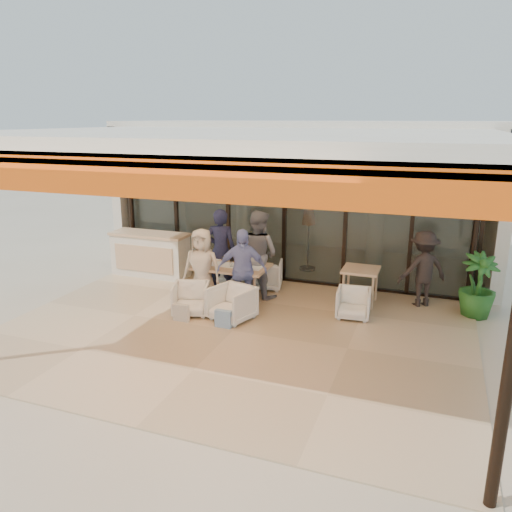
{
  "coord_description": "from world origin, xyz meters",
  "views": [
    {
      "loc": [
        3.15,
        -7.38,
        3.6
      ],
      "look_at": [
        0.1,
        0.9,
        1.15
      ],
      "focal_mm": 35.0,
      "sensor_mm": 36.0,
      "label": 1
    }
  ],
  "objects_px": {
    "chair_near_right": "(232,302)",
    "diner_grey": "(258,254)",
    "dining_table": "(231,268)",
    "diner_cream": "(202,268)",
    "side_table": "(361,274)",
    "diner_navy": "(221,251)",
    "potted_palm": "(478,285)",
    "chair_near_left": "(191,298)",
    "chair_far_right": "(266,273)",
    "diner_periwinkle": "(242,271)",
    "host_counter": "(151,254)",
    "chair_far_left": "(230,269)",
    "side_chair": "(353,302)",
    "standing_woman": "(423,269)"
  },
  "relations": [
    {
      "from": "chair_near_right",
      "to": "diner_grey",
      "type": "height_order",
      "value": "diner_grey"
    },
    {
      "from": "dining_table",
      "to": "chair_near_right",
      "type": "relative_size",
      "value": 2.11
    },
    {
      "from": "diner_cream",
      "to": "side_table",
      "type": "bearing_deg",
      "value": 15.28
    },
    {
      "from": "diner_navy",
      "to": "potted_palm",
      "type": "distance_m",
      "value": 5.06
    },
    {
      "from": "potted_palm",
      "to": "diner_grey",
      "type": "bearing_deg",
      "value": -175.12
    },
    {
      "from": "chair_near_left",
      "to": "diner_navy",
      "type": "distance_m",
      "value": 1.51
    },
    {
      "from": "chair_far_right",
      "to": "diner_grey",
      "type": "relative_size",
      "value": 0.38
    },
    {
      "from": "chair_near_right",
      "to": "diner_periwinkle",
      "type": "relative_size",
      "value": 0.44
    },
    {
      "from": "host_counter",
      "to": "diner_grey",
      "type": "bearing_deg",
      "value": -8.27
    },
    {
      "from": "chair_far_left",
      "to": "side_chair",
      "type": "xyz_separation_m",
      "value": [
        2.9,
        -1.02,
        -0.05
      ]
    },
    {
      "from": "dining_table",
      "to": "potted_palm",
      "type": "bearing_deg",
      "value": 9.84
    },
    {
      "from": "diner_cream",
      "to": "standing_woman",
      "type": "height_order",
      "value": "diner_cream"
    },
    {
      "from": "host_counter",
      "to": "diner_navy",
      "type": "bearing_deg",
      "value": -11.68
    },
    {
      "from": "chair_far_left",
      "to": "chair_near_right",
      "type": "xyz_separation_m",
      "value": [
        0.84,
        -1.9,
        -0.0
      ]
    },
    {
      "from": "chair_near_right",
      "to": "diner_grey",
      "type": "xyz_separation_m",
      "value": [
        0.0,
        1.4,
        0.55
      ]
    },
    {
      "from": "chair_near_left",
      "to": "potted_palm",
      "type": "distance_m",
      "value": 5.34
    },
    {
      "from": "chair_far_right",
      "to": "diner_periwinkle",
      "type": "distance_m",
      "value": 1.48
    },
    {
      "from": "side_chair",
      "to": "potted_palm",
      "type": "height_order",
      "value": "potted_palm"
    },
    {
      "from": "diner_cream",
      "to": "side_table",
      "type": "distance_m",
      "value": 3.12
    },
    {
      "from": "chair_far_left",
      "to": "side_chair",
      "type": "distance_m",
      "value": 3.08
    },
    {
      "from": "host_counter",
      "to": "chair_far_left",
      "type": "bearing_deg",
      "value": 2.58
    },
    {
      "from": "diner_navy",
      "to": "chair_near_left",
      "type": "bearing_deg",
      "value": 79.7
    },
    {
      "from": "chair_far_right",
      "to": "chair_near_left",
      "type": "distance_m",
      "value": 2.08
    },
    {
      "from": "diner_navy",
      "to": "diner_cream",
      "type": "xyz_separation_m",
      "value": [
        0.0,
        -0.9,
        -0.12
      ]
    },
    {
      "from": "diner_cream",
      "to": "standing_woman",
      "type": "relative_size",
      "value": 1.02
    },
    {
      "from": "diner_periwinkle",
      "to": "side_chair",
      "type": "distance_m",
      "value": 2.16
    },
    {
      "from": "diner_cream",
      "to": "dining_table",
      "type": "bearing_deg",
      "value": 41.72
    },
    {
      "from": "host_counter",
      "to": "diner_grey",
      "type": "xyz_separation_m",
      "value": [
        2.83,
        -0.41,
        0.38
      ]
    },
    {
      "from": "chair_near_left",
      "to": "diner_cream",
      "type": "bearing_deg",
      "value": 70.95
    },
    {
      "from": "chair_near_right",
      "to": "diner_navy",
      "type": "height_order",
      "value": "diner_navy"
    },
    {
      "from": "diner_grey",
      "to": "potted_palm",
      "type": "xyz_separation_m",
      "value": [
        4.2,
        0.36,
        -0.3
      ]
    },
    {
      "from": "diner_navy",
      "to": "diner_grey",
      "type": "bearing_deg",
      "value": 169.7
    },
    {
      "from": "chair_far_left",
      "to": "diner_periwinkle",
      "type": "relative_size",
      "value": 0.44
    },
    {
      "from": "chair_far_right",
      "to": "chair_far_left",
      "type": "bearing_deg",
      "value": -12.95
    },
    {
      "from": "dining_table",
      "to": "standing_woman",
      "type": "distance_m",
      "value": 3.77
    },
    {
      "from": "diner_grey",
      "to": "chair_near_left",
      "type": "bearing_deg",
      "value": 75.68
    },
    {
      "from": "host_counter",
      "to": "standing_woman",
      "type": "distance_m",
      "value": 6.04
    },
    {
      "from": "diner_navy",
      "to": "side_table",
      "type": "xyz_separation_m",
      "value": [
        2.9,
        0.23,
        -0.26
      ]
    },
    {
      "from": "chair_far_right",
      "to": "diner_grey",
      "type": "height_order",
      "value": "diner_grey"
    },
    {
      "from": "side_chair",
      "to": "standing_woman",
      "type": "relative_size",
      "value": 0.41
    },
    {
      "from": "side_table",
      "to": "chair_far_right",
      "type": "bearing_deg",
      "value": 172.63
    },
    {
      "from": "side_chair",
      "to": "diner_periwinkle",
      "type": "bearing_deg",
      "value": -174.4
    },
    {
      "from": "standing_woman",
      "to": "chair_far_right",
      "type": "bearing_deg",
      "value": -29.86
    },
    {
      "from": "host_counter",
      "to": "diner_grey",
      "type": "height_order",
      "value": "diner_grey"
    },
    {
      "from": "chair_far_left",
      "to": "diner_navy",
      "type": "relative_size",
      "value": 0.4
    },
    {
      "from": "dining_table",
      "to": "chair_far_right",
      "type": "relative_size",
      "value": 2.18
    },
    {
      "from": "diner_periwinkle",
      "to": "standing_woman",
      "type": "xyz_separation_m",
      "value": [
        3.21,
        1.46,
        -0.05
      ]
    },
    {
      "from": "potted_palm",
      "to": "dining_table",
      "type": "bearing_deg",
      "value": -170.16
    },
    {
      "from": "dining_table",
      "to": "diner_periwinkle",
      "type": "distance_m",
      "value": 0.64
    },
    {
      "from": "standing_woman",
      "to": "diner_grey",
      "type": "bearing_deg",
      "value": -21.03
    }
  ]
}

